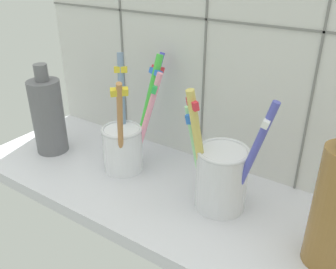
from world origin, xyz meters
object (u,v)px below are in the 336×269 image
at_px(ceramic_vase, 48,115).
at_px(toothbrush_cup_left, 126,140).
at_px(toothbrush_cup_right, 221,175).
at_px(soap_bottle, 336,207).

bearing_deg(ceramic_vase, toothbrush_cup_left, 10.61).
xyz_separation_m(toothbrush_cup_right, soap_bottle, (0.14, -0.02, 0.03)).
bearing_deg(soap_bottle, toothbrush_cup_right, 170.66).
bearing_deg(toothbrush_cup_left, ceramic_vase, -169.39).
bearing_deg(toothbrush_cup_left, toothbrush_cup_right, -2.15).
bearing_deg(ceramic_vase, toothbrush_cup_right, 3.86).
xyz_separation_m(ceramic_vase, soap_bottle, (0.46, -0.00, 0.01)).
relative_size(ceramic_vase, soap_bottle, 0.94).
xyz_separation_m(toothbrush_cup_right, ceramic_vase, (-0.31, -0.02, 0.02)).
bearing_deg(toothbrush_cup_right, soap_bottle, -9.34).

